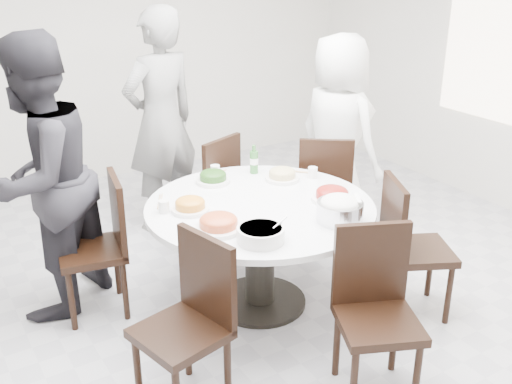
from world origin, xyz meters
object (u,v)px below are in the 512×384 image
dining_table (260,255)px  chair_n (205,191)px  diner_right (338,136)px  diner_middle (161,122)px  chair_nw (91,248)px  soup_bowl (261,234)px  chair_sw (180,330)px  beverage_bottle (254,159)px  rice_bowl (340,212)px  chair_se (418,248)px  chair_ne (324,188)px  chair_s (379,319)px  diner_left (41,180)px

dining_table → chair_n: (0.10, 1.00, 0.10)m
diner_right → diner_middle: (-1.23, 0.82, 0.10)m
chair_nw → soup_bowl: 1.23m
chair_sw → beverage_bottle: size_ratio=4.41×
chair_sw → rice_bowl: (1.16, 0.16, 0.34)m
diner_middle → beverage_bottle: (0.31, -0.99, -0.09)m
chair_nw → chair_n: bearing=125.4°
chair_se → beverage_bottle: beverage_bottle is taller
dining_table → chair_nw: chair_nw is taller
chair_ne → rice_bowl: bearing=91.8°
chair_n → chair_s: bearing=67.2°
diner_left → chair_sw: bearing=65.7°
dining_table → rice_bowl: (0.28, -0.47, 0.44)m
chair_nw → diner_right: (2.18, 0.19, 0.37)m
chair_nw → diner_middle: bearing=147.2°
dining_table → diner_middle: size_ratio=0.79×
diner_middle → soup_bowl: 1.98m
dining_table → chair_n: bearing=84.4°
chair_s → chair_se: (0.78, 0.48, 0.00)m
beverage_bottle → rice_bowl: bearing=-89.5°
rice_bowl → soup_bowl: 0.56m
diner_middle → diner_left: (-1.17, -0.79, -0.02)m
chair_n → diner_middle: bearing=-97.3°
dining_table → chair_nw: size_ratio=1.58×
diner_left → soup_bowl: diner_left is taller
dining_table → diner_left: size_ratio=0.81×
chair_nw → chair_s: (1.05, -1.60, 0.00)m
chair_se → soup_bowl: size_ratio=3.44×
diner_right → diner_left: 2.40m
soup_bowl → rice_bowl: bearing=-2.2°
diner_left → beverage_bottle: (1.48, -0.20, -0.07)m
chair_s → chair_ne: bearing=85.3°
dining_table → chair_s: (0.06, -1.09, 0.10)m
beverage_bottle → chair_s: bearing=-97.5°
diner_middle → diner_left: bearing=21.8°
chair_se → rice_bowl: chair_se is taller
diner_middle → rice_bowl: (0.31, -1.98, -0.14)m
chair_n → diner_right: diner_right is taller
soup_bowl → chair_nw: bearing=127.0°
diner_right → chair_n: bearing=65.6°
chair_se → rice_bowl: (-0.56, 0.15, 0.34)m
chair_se → beverage_bottle: size_ratio=4.41×
chair_nw → chair_se: bearing=69.2°
dining_table → chair_n: chair_n is taller
chair_s → diner_left: 2.26m
diner_left → beverage_bottle: size_ratio=8.62×
chair_n → chair_sw: same height
rice_bowl → beverage_bottle: size_ratio=1.32×
chair_n → beverage_bottle: beverage_bottle is taller
chair_se → chair_nw: bearing=85.1°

